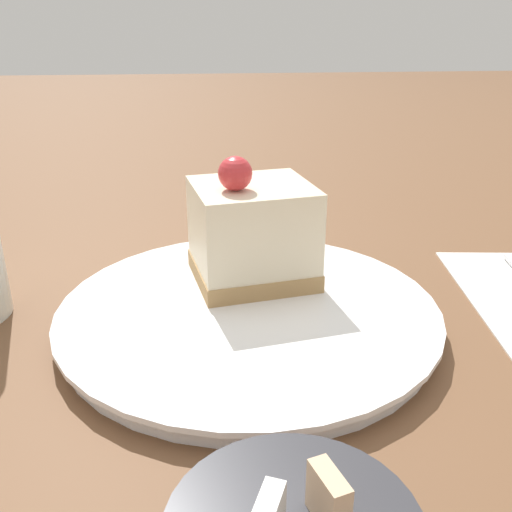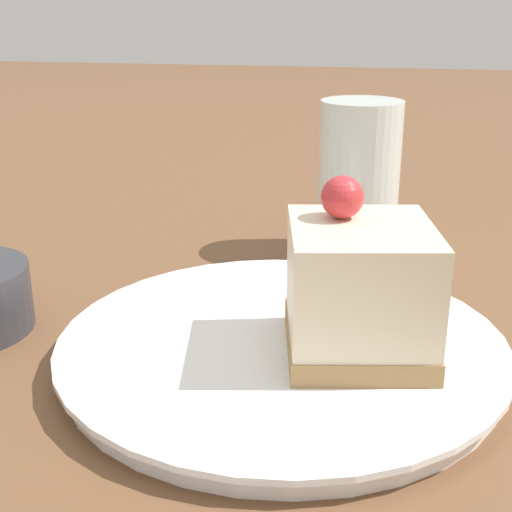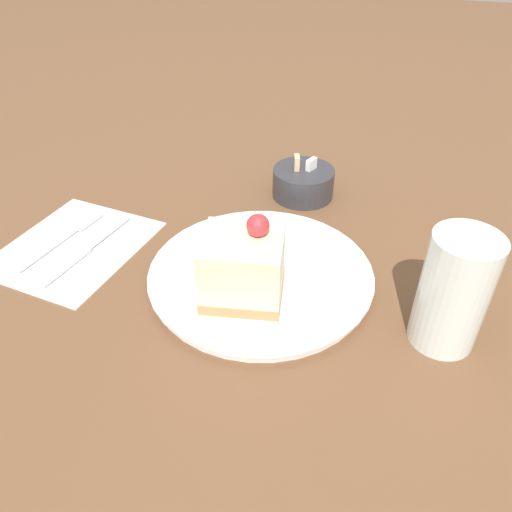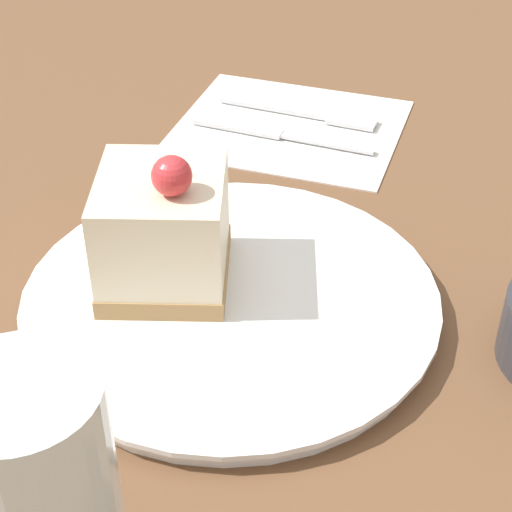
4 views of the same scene
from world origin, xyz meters
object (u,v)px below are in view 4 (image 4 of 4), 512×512
Objects in this scene: fork at (311,114)px; knife at (265,132)px; plate at (231,301)px; cake_slice at (163,229)px; drinking_glass at (40,497)px.

fork is 0.90× the size of knife.
cake_slice reaches higher than plate.
plate reaches higher than knife.
plate is 0.29m from fork.
drinking_glass reaches higher than knife.
drinking_glass reaches higher than cake_slice.
cake_slice is at bearing -2.16° from fork.
plate is 2.67× the size of cake_slice.
plate is 2.09× the size of drinking_glass.
plate is 0.23m from drinking_glass.
cake_slice is 0.68× the size of fork.
knife is 0.48m from drinking_glass.
drinking_glass is (0.47, -0.01, 0.06)m from knife.
drinking_glass is at bearing -7.28° from cake_slice.
fork is (-0.29, 0.01, -0.00)m from plate.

